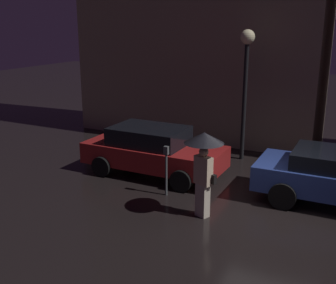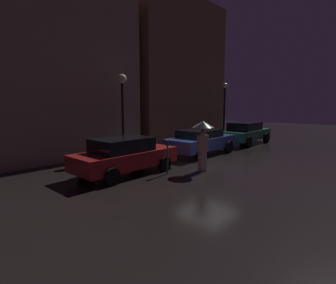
# 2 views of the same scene
# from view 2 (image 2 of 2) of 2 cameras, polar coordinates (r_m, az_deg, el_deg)

# --- Properties ---
(ground_plane) EXTENTS (60.00, 60.00, 0.00)m
(ground_plane) POSITION_cam_2_polar(r_m,az_deg,el_deg) (12.52, 8.66, -4.53)
(ground_plane) COLOR black
(building_facade_left) EXTENTS (9.53, 3.00, 10.23)m
(building_facade_left) POSITION_cam_2_polar(r_m,az_deg,el_deg) (14.61, -25.33, 16.80)
(building_facade_left) COLOR gray
(building_facade_left) RESTS_ON ground
(building_facade_right) EXTENTS (8.67, 3.00, 10.33)m
(building_facade_right) POSITION_cam_2_polar(r_m,az_deg,el_deg) (20.53, 1.99, 15.00)
(building_facade_right) COLOR #8C664C
(building_facade_right) RESTS_ON ground
(parked_car_red) EXTENTS (4.22, 1.96, 1.45)m
(parked_car_red) POSITION_cam_2_polar(r_m,az_deg,el_deg) (10.48, -9.36, -2.83)
(parked_car_red) COLOR maroon
(parked_car_red) RESTS_ON ground
(parked_car_blue) EXTENTS (4.48, 2.02, 1.38)m
(parked_car_blue) POSITION_cam_2_polar(r_m,az_deg,el_deg) (14.48, 7.24, 0.24)
(parked_car_blue) COLOR navy
(parked_car_blue) RESTS_ON ground
(parked_car_green) EXTENTS (4.68, 1.98, 1.50)m
(parked_car_green) POSITION_cam_2_polar(r_m,az_deg,el_deg) (19.00, 16.54, 2.01)
(parked_car_green) COLOR #1E5638
(parked_car_green) RESTS_ON ground
(pedestrian_with_umbrella) EXTENTS (0.92, 0.92, 2.07)m
(pedestrian_with_umbrella) POSITION_cam_2_polar(r_m,az_deg,el_deg) (10.75, 7.61, 1.78)
(pedestrian_with_umbrella) COLOR beige
(pedestrian_with_umbrella) RESTS_ON ground
(parking_meter) EXTENTS (0.12, 0.10, 1.36)m
(parking_meter) POSITION_cam_2_polar(r_m,az_deg,el_deg) (10.28, -0.11, -2.47)
(parking_meter) COLOR #4C5154
(parking_meter) RESTS_ON ground
(street_lamp_near) EXTENTS (0.46, 0.46, 4.24)m
(street_lamp_near) POSITION_cam_2_polar(r_m,az_deg,el_deg) (13.57, -9.90, 9.63)
(street_lamp_near) COLOR black
(street_lamp_near) RESTS_ON ground
(street_lamp_far) EXTENTS (0.39, 0.39, 4.34)m
(street_lamp_far) POSITION_cam_2_polar(r_m,az_deg,el_deg) (20.65, 12.20, 8.55)
(street_lamp_far) COLOR black
(street_lamp_far) RESTS_ON ground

